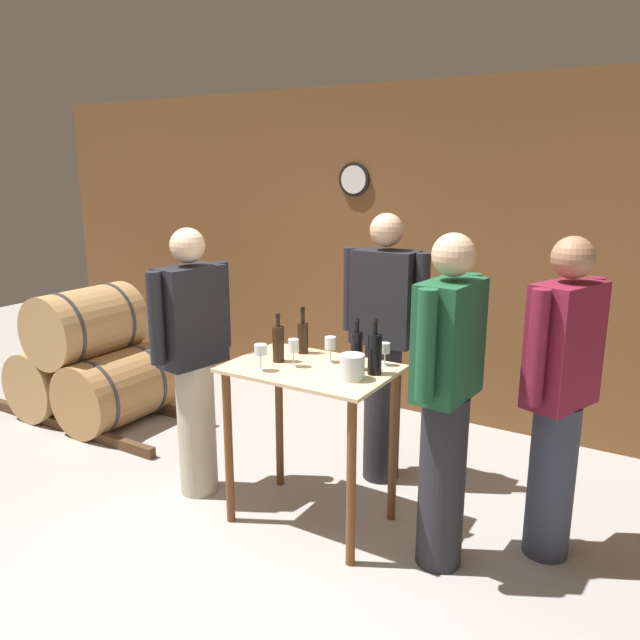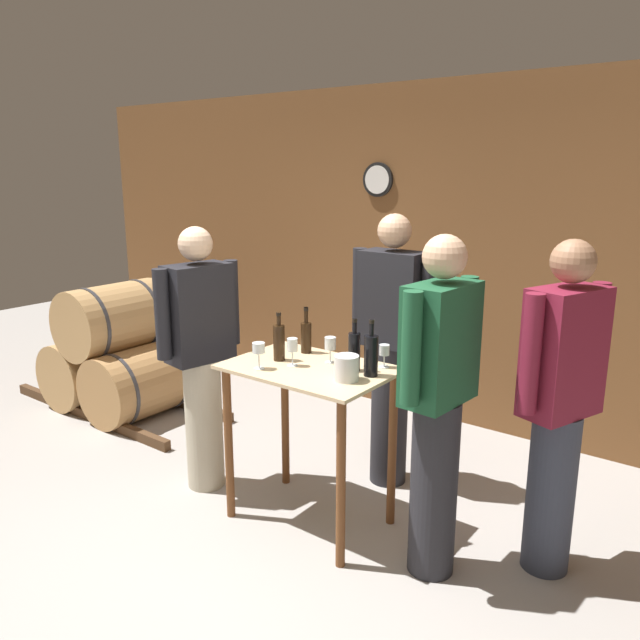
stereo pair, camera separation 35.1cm
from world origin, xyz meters
name	(u,v)px [view 2 (the right image)]	position (x,y,z in m)	size (l,w,h in m)	color
ground_plane	(245,559)	(0.00, 0.00, 0.00)	(14.00, 14.00, 0.00)	#9E9993
back_wall	(455,258)	(0.00, 2.44, 1.35)	(8.40, 0.08, 2.70)	brown
barrel_rack	(117,357)	(-2.39, 0.93, 0.45)	(2.06, 0.82, 1.11)	#4C331E
tasting_table	(309,404)	(0.04, 0.52, 0.73)	(0.93, 0.63, 0.96)	#D1B284
wine_bottle_far_left	(279,341)	(-0.18, 0.51, 1.07)	(0.07, 0.07, 0.29)	black
wine_bottle_left	(306,336)	(-0.15, 0.72, 1.06)	(0.06, 0.06, 0.28)	black
wine_bottle_center	(354,350)	(0.28, 0.61, 1.07)	(0.07, 0.07, 0.30)	black
wine_bottle_right	(371,354)	(0.40, 0.59, 1.08)	(0.08, 0.08, 0.31)	black
wine_glass_near_left	(259,349)	(-0.16, 0.32, 1.07)	(0.07, 0.07, 0.15)	silver
wine_glass_near_center	(292,346)	(-0.05, 0.47, 1.07)	(0.06, 0.06, 0.16)	silver
wine_glass_near_right	(330,344)	(0.09, 0.65, 1.07)	(0.06, 0.06, 0.15)	silver
wine_glass_far_side	(384,351)	(0.38, 0.76, 1.05)	(0.06, 0.06, 0.13)	silver
ice_bucket	(346,368)	(0.33, 0.45, 1.03)	(0.13, 0.13, 0.14)	silver
person_host	(559,403)	(1.30, 0.90, 0.91)	(0.34, 0.56, 1.73)	#333847
person_visitor_with_scarf	(438,402)	(0.83, 0.52, 0.93)	(0.25, 0.59, 1.75)	#232328
person_visitor_bearded	(391,345)	(0.16, 1.21, 0.94)	(0.59, 0.24, 1.77)	#232328
person_visitor_near_door	(201,354)	(-0.77, 0.44, 0.90)	(0.29, 0.58, 1.70)	#B7AD93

